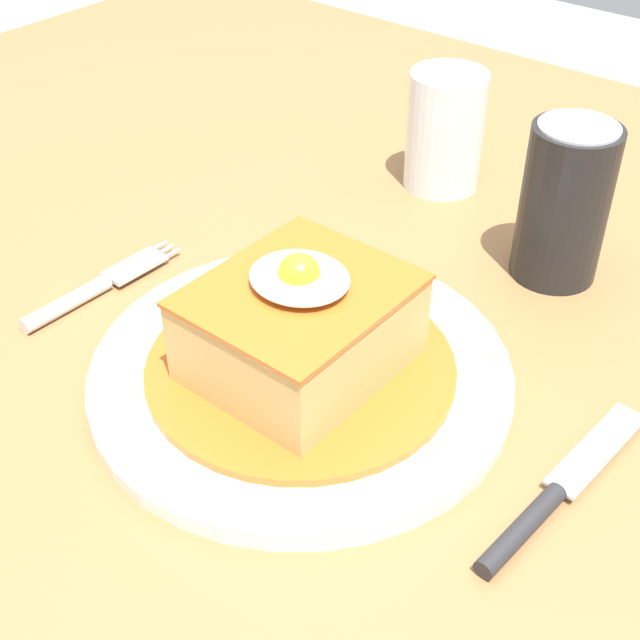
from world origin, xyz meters
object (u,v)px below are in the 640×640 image
(main_plate, at_px, (301,371))
(drinking_glass, at_px, (444,138))
(soda_can, at_px, (564,203))
(knife, at_px, (545,505))
(fork, at_px, (90,291))

(main_plate, xyz_separation_m, drinking_glass, (-0.08, 0.29, 0.04))
(soda_can, bearing_deg, knife, -63.47)
(fork, relative_size, knife, 0.85)
(main_plate, bearing_deg, soda_can, 73.13)
(fork, bearing_deg, main_plate, 8.65)
(fork, distance_m, knife, 0.36)
(main_plate, distance_m, drinking_glass, 0.30)
(main_plate, relative_size, drinking_glass, 2.66)
(main_plate, relative_size, soda_can, 2.25)
(knife, xyz_separation_m, soda_can, (-0.11, 0.22, 0.06))
(fork, xyz_separation_m, soda_can, (0.25, 0.25, 0.06))
(main_plate, relative_size, fork, 1.98)
(drinking_glass, bearing_deg, fork, -108.50)
(fork, relative_size, soda_can, 1.14)
(soda_can, xyz_separation_m, drinking_glass, (-0.15, 0.06, -0.02))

